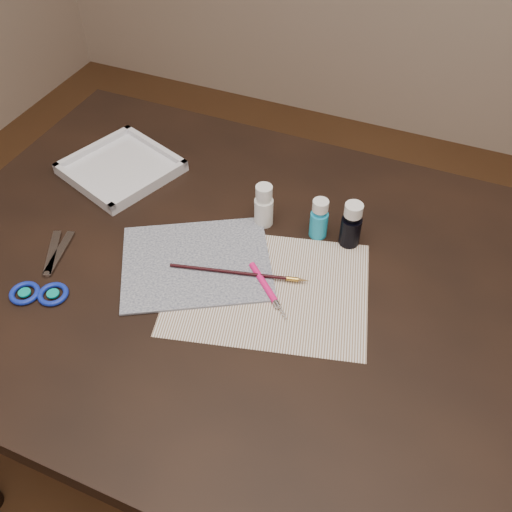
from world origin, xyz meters
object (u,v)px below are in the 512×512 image
at_px(canvas, 196,263).
at_px(paint_bottle_navy, 351,224).
at_px(scissors, 46,266).
at_px(paint_bottle_white, 264,205).
at_px(palette_tray, 121,167).
at_px(paint_bottle_cyan, 319,218).
at_px(paper, 268,288).

height_order(canvas, paint_bottle_navy, paint_bottle_navy).
relative_size(canvas, scissors, 1.30).
relative_size(paint_bottle_white, palette_tray, 0.44).
xyz_separation_m(paint_bottle_white, palette_tray, (-0.35, 0.03, -0.03)).
distance_m(paint_bottle_cyan, scissors, 0.52).
distance_m(canvas, paint_bottle_cyan, 0.25).
distance_m(paint_bottle_white, paint_bottle_navy, 0.17).
xyz_separation_m(paint_bottle_cyan, scissors, (-0.44, -0.29, -0.04)).
relative_size(canvas, paint_bottle_navy, 2.85).
distance_m(paper, scissors, 0.42).
bearing_deg(paint_bottle_white, paint_bottle_cyan, 4.86).
height_order(canvas, scissors, scissors).
bearing_deg(palette_tray, canvas, -33.47).
distance_m(scissors, palette_tray, 0.31).
relative_size(paint_bottle_white, scissors, 0.44).
relative_size(paper, palette_tray, 1.70).
xyz_separation_m(canvas, paint_bottle_cyan, (0.18, 0.17, 0.04)).
relative_size(canvas, paint_bottle_cyan, 3.20).
bearing_deg(paint_bottle_cyan, scissors, -146.84).
xyz_separation_m(canvas, paint_bottle_white, (0.07, 0.16, 0.04)).
distance_m(paint_bottle_navy, palette_tray, 0.53).
bearing_deg(paint_bottle_navy, canvas, -146.03).
distance_m(paint_bottle_white, paint_bottle_cyan, 0.11).
height_order(scissors, palette_tray, palette_tray).
bearing_deg(scissors, paint_bottle_white, -76.97).
bearing_deg(palette_tray, paint_bottle_cyan, -2.61).
distance_m(paint_bottle_navy, scissors, 0.58).
height_order(canvas, paint_bottle_white, paint_bottle_white).
bearing_deg(canvas, scissors, -154.54).
bearing_deg(scissors, paint_bottle_cyan, -84.12).
distance_m(paint_bottle_white, palette_tray, 0.36).
height_order(paint_bottle_white, paint_bottle_navy, paint_bottle_navy).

